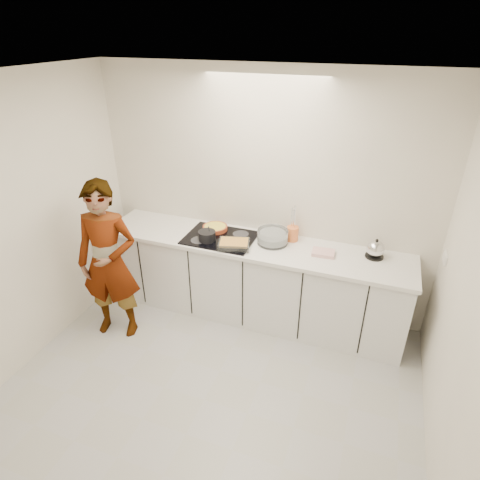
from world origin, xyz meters
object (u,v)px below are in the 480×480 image
(tart_dish, at_px, (215,228))
(kettle, at_px, (375,250))
(saucepan, at_px, (207,236))
(baking_dish, at_px, (234,244))
(hob, at_px, (220,238))
(mixing_bowl, at_px, (273,237))
(utensil_crock, at_px, (293,234))
(cook, at_px, (109,262))

(tart_dish, distance_m, kettle, 1.67)
(saucepan, bearing_deg, baking_dish, -6.34)
(baking_dish, bearing_deg, hob, 145.76)
(hob, height_order, kettle, kettle)
(hob, xyz_separation_m, kettle, (1.55, 0.15, 0.08))
(hob, height_order, mixing_bowl, mixing_bowl)
(baking_dish, height_order, utensil_crock, utensil_crock)
(baking_dish, xyz_separation_m, cook, (-1.10, -0.57, -0.12))
(tart_dish, xyz_separation_m, mixing_bowl, (0.66, -0.05, 0.03))
(hob, xyz_separation_m, utensil_crock, (0.72, 0.22, 0.07))
(mixing_bowl, height_order, cook, cook)
(mixing_bowl, bearing_deg, utensil_crock, 37.21)
(utensil_crock, height_order, cook, cook)
(baking_dish, distance_m, cook, 1.25)
(saucepan, relative_size, baking_dish, 0.52)
(cook, bearing_deg, hob, 25.69)
(mixing_bowl, xyz_separation_m, utensil_crock, (0.18, 0.13, 0.01))
(mixing_bowl, distance_m, utensil_crock, 0.22)
(tart_dish, distance_m, baking_dish, 0.44)
(mixing_bowl, relative_size, cook, 0.20)
(saucepan, relative_size, kettle, 0.91)
(mixing_bowl, bearing_deg, tart_dish, 175.28)
(saucepan, relative_size, mixing_bowl, 0.55)
(cook, bearing_deg, mixing_bowl, 16.08)
(tart_dish, height_order, mixing_bowl, mixing_bowl)
(kettle, relative_size, cook, 0.12)
(tart_dish, xyz_separation_m, kettle, (1.67, 0.01, 0.05))
(hob, distance_m, saucepan, 0.16)
(hob, bearing_deg, saucepan, -132.43)
(hob, distance_m, kettle, 1.56)
(tart_dish, relative_size, baking_dish, 0.83)
(tart_dish, bearing_deg, utensil_crock, 5.33)
(tart_dish, relative_size, saucepan, 1.59)
(baking_dish, bearing_deg, kettle, 12.52)
(hob, relative_size, saucepan, 3.86)
(kettle, bearing_deg, cook, -160.42)
(hob, xyz_separation_m, tart_dish, (-0.12, 0.14, 0.03))
(tart_dish, xyz_separation_m, utensil_crock, (0.84, 0.08, 0.04))
(hob, xyz_separation_m, baking_dish, (0.21, -0.14, 0.04))
(baking_dish, distance_m, mixing_bowl, 0.41)
(hob, distance_m, cook, 1.15)
(kettle, relative_size, utensil_crock, 1.34)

